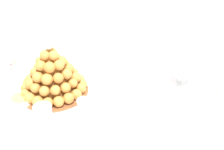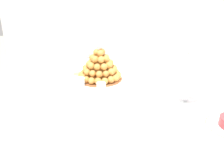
% 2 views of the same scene
% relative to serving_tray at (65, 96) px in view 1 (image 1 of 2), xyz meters
% --- Properties ---
extents(buffet_table, '(1.70, 0.94, 0.77)m').
position_rel_serving_tray_xyz_m(buffet_table, '(0.19, -0.05, -0.10)').
color(buffet_table, brown).
rests_on(buffet_table, ground_plane).
extents(serving_tray, '(0.54, 0.33, 0.02)m').
position_rel_serving_tray_xyz_m(serving_tray, '(0.00, 0.00, 0.00)').
color(serving_tray, white).
rests_on(serving_tray, buffet_table).
extents(croquembouche, '(0.27, 0.27, 0.22)m').
position_rel_serving_tray_xyz_m(croquembouche, '(-0.04, 0.03, 0.08)').
color(croquembouche, brown).
rests_on(croquembouche, serving_tray).
extents(dessert_cup_left, '(0.05, 0.05, 0.05)m').
position_rel_serving_tray_xyz_m(dessert_cup_left, '(-0.21, -0.12, 0.03)').
color(dessert_cup_left, silver).
rests_on(dessert_cup_left, serving_tray).
extents(dessert_cup_mid_left, '(0.06, 0.06, 0.05)m').
position_rel_serving_tray_xyz_m(dessert_cup_mid_left, '(-0.07, -0.12, 0.02)').
color(dessert_cup_mid_left, silver).
rests_on(dessert_cup_mid_left, serving_tray).
extents(dessert_cup_centre, '(0.05, 0.05, 0.05)m').
position_rel_serving_tray_xyz_m(dessert_cup_centre, '(0.07, -0.11, 0.02)').
color(dessert_cup_centre, silver).
rests_on(dessert_cup_centre, serving_tray).
extents(dessert_cup_mid_right, '(0.06, 0.06, 0.05)m').
position_rel_serving_tray_xyz_m(dessert_cup_mid_right, '(0.19, -0.12, 0.02)').
color(dessert_cup_mid_right, silver).
rests_on(dessert_cup_mid_right, serving_tray).
extents(creme_brulee_ramekin, '(0.08, 0.08, 0.03)m').
position_rel_serving_tray_xyz_m(creme_brulee_ramekin, '(-0.16, -0.02, 0.02)').
color(creme_brulee_ramekin, white).
rests_on(creme_brulee_ramekin, serving_tray).
extents(macaron_goblet, '(0.13, 0.13, 0.25)m').
position_rel_serving_tray_xyz_m(macaron_goblet, '(0.48, 0.02, 0.15)').
color(macaron_goblet, white).
rests_on(macaron_goblet, buffet_table).
extents(wine_glass, '(0.07, 0.07, 0.15)m').
position_rel_serving_tray_xyz_m(wine_glass, '(-0.21, 0.15, 0.10)').
color(wine_glass, silver).
rests_on(wine_glass, buffet_table).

